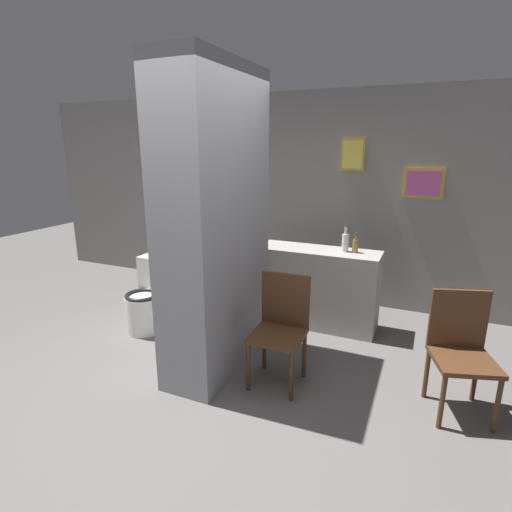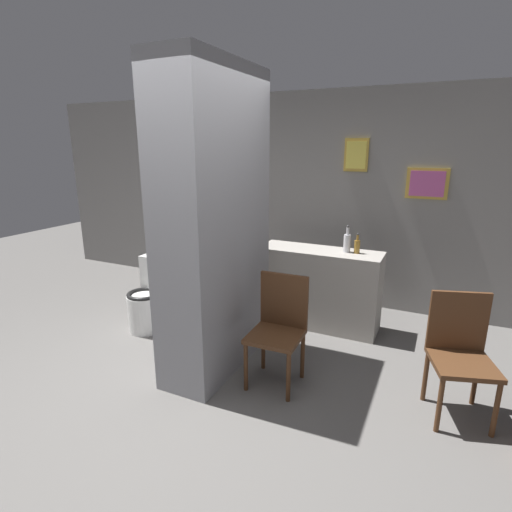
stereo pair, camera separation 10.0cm
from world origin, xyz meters
name	(u,v)px [view 2 (the right image)]	position (x,y,z in m)	size (l,w,h in m)	color
ground_plane	(185,398)	(0.00, 0.00, 0.00)	(14.00, 14.00, 0.00)	#5B5956
wall_back	(300,198)	(0.00, 2.63, 1.30)	(8.00, 0.09, 2.60)	gray
pillar_center	(215,225)	(-0.05, 0.61, 1.30)	(0.51, 1.22, 2.60)	gray
counter_shelf	(318,288)	(0.55, 1.78, 0.44)	(1.32, 0.44, 0.87)	gray
toilet	(149,299)	(-1.11, 0.91, 0.33)	(0.37, 0.53, 0.78)	silver
chair_near_pillar	(279,325)	(0.57, 0.58, 0.51)	(0.43, 0.43, 0.92)	#4C2D19
chair_by_doorway	(460,350)	(1.93, 0.76, 0.51)	(0.53, 0.53, 0.92)	#4C2D19
bicycle	(243,280)	(-0.41, 1.81, 0.37)	(1.70, 0.42, 0.77)	black
bottle_tall	(347,242)	(0.82, 1.82, 0.98)	(0.07, 0.07, 0.29)	silver
bottle_short	(357,246)	(0.93, 1.81, 0.95)	(0.06, 0.06, 0.22)	olive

